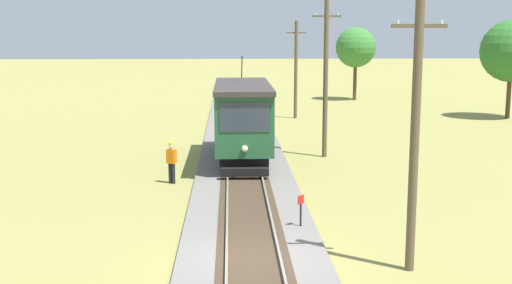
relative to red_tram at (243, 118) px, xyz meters
name	(u,v)px	position (x,y,z in m)	size (l,w,h in m)	color
ground_plane	(253,266)	(0.00, -13.80, -2.19)	(260.00, 260.00, 0.00)	olive
track_ballast	(253,263)	(0.00, -13.80, -2.10)	(4.20, 120.00, 0.18)	slate
sleeper_bed	(253,259)	(0.00, -13.80, -2.01)	(2.04, 120.00, 0.01)	#423323
rail_left	(227,258)	(-0.72, -13.80, -1.94)	(0.07, 120.00, 0.14)	gray
rail_right	(280,257)	(0.72, -13.80, -1.94)	(0.07, 120.00, 0.14)	gray
red_tram	(243,118)	(0.00, 0.00, 0.00)	(2.60, 8.54, 4.79)	#235633
utility_pole_foreground	(415,131)	(4.15, -14.25, 1.55)	(1.40, 0.25, 7.29)	brown
utility_pole_near_tram	(326,76)	(4.15, 1.51, 1.87)	(1.40, 0.29, 7.94)	brown
utility_pole_mid	(296,69)	(4.15, 16.10, 1.40)	(1.40, 0.42, 6.99)	brown
trackside_signal_marker	(301,211)	(1.61, -10.79, -1.53)	(0.21, 0.21, 1.18)	black
track_worker	(172,160)	(-3.04, -4.03, -1.21)	(0.45, 0.40, 1.78)	black
tree_left_near	(512,51)	(19.53, 15.40, 2.64)	(4.42, 4.42, 7.06)	#4C3823
tree_right_near	(356,48)	(10.83, 28.38, 2.58)	(3.64, 3.64, 6.61)	#4C3823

